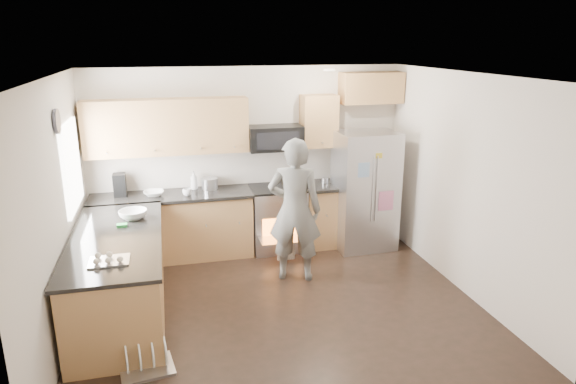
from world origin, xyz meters
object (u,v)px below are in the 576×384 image
object	(u,v)px
person	(295,210)
dish_rack	(147,362)
stove_range	(277,204)
refrigerator	(365,191)

from	to	relation	value
person	dish_rack	bearing A→B (deg)	59.62
person	stove_range	bearing A→B (deg)	-71.03
refrigerator	person	distance (m)	1.47
stove_range	dish_rack	size ratio (longest dim) A/B	3.37
refrigerator	dish_rack	xyz separation A→B (m)	(-3.06, -2.33, -0.78)
person	dish_rack	world-z (taller)	person
dish_rack	stove_range	bearing A→B (deg)	54.73
stove_range	dish_rack	xyz separation A→B (m)	(-1.82, -2.57, -0.60)
stove_range	refrigerator	world-z (taller)	stove_range
stove_range	dish_rack	bearing A→B (deg)	-125.27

